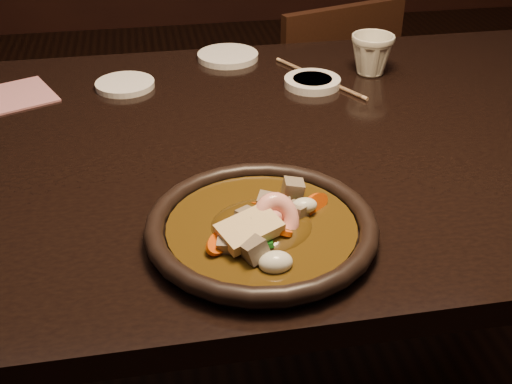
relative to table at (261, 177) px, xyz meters
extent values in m
cube|color=black|center=(0.00, 0.00, 0.06)|extent=(1.60, 0.90, 0.04)
cylinder|color=black|center=(0.72, 0.37, -0.32)|extent=(0.06, 0.06, 0.71)
cube|color=black|center=(0.27, 0.75, -0.29)|extent=(0.47, 0.47, 0.04)
cylinder|color=black|center=(0.37, 0.93, -0.49)|extent=(0.03, 0.03, 0.36)
cylinder|color=black|center=(0.46, 0.65, -0.49)|extent=(0.03, 0.03, 0.36)
cylinder|color=black|center=(0.08, 0.84, -0.49)|extent=(0.03, 0.03, 0.36)
cylinder|color=black|center=(0.17, 0.56, -0.49)|extent=(0.03, 0.03, 0.36)
cube|color=black|center=(0.32, 0.58, -0.08)|extent=(0.35, 0.13, 0.39)
cylinder|color=black|center=(-0.05, -0.28, 0.08)|extent=(0.28, 0.28, 0.01)
torus|color=black|center=(-0.05, -0.28, 0.10)|extent=(0.30, 0.30, 0.03)
cylinder|color=#38260A|center=(-0.05, -0.28, 0.09)|extent=(0.25, 0.25, 0.01)
ellipsoid|color=#38260A|center=(-0.05, -0.28, 0.09)|extent=(0.14, 0.13, 0.04)
torus|color=#FCB19F|center=(-0.05, -0.28, 0.10)|extent=(0.08, 0.08, 0.06)
torus|color=#FCB19F|center=(-0.04, -0.29, 0.11)|extent=(0.06, 0.06, 0.06)
cube|color=gray|center=(0.00, -0.22, 0.11)|extent=(0.03, 0.03, 0.03)
cube|color=gray|center=(-0.10, -0.32, 0.10)|extent=(0.03, 0.04, 0.03)
cube|color=gray|center=(-0.04, -0.25, 0.11)|extent=(0.04, 0.04, 0.03)
cube|color=gray|center=(-0.07, -0.35, 0.11)|extent=(0.04, 0.04, 0.03)
cube|color=gray|center=(-0.07, -0.29, 0.11)|extent=(0.04, 0.04, 0.03)
cube|color=gray|center=(-0.02, -0.26, 0.10)|extent=(0.03, 0.03, 0.03)
cube|color=gray|center=(0.00, -0.27, 0.10)|extent=(0.04, 0.04, 0.03)
cylinder|color=#DE4907|center=(0.02, -0.25, 0.10)|extent=(0.05, 0.05, 0.05)
cylinder|color=#DE4907|center=(-0.04, -0.24, 0.10)|extent=(0.05, 0.05, 0.03)
cylinder|color=#DE4907|center=(-0.11, -0.32, 0.10)|extent=(0.06, 0.06, 0.03)
cylinder|color=#DE4907|center=(-0.04, -0.30, 0.11)|extent=(0.07, 0.06, 0.03)
cube|color=#125E15|center=(-0.04, -0.26, 0.11)|extent=(0.04, 0.02, 0.02)
cube|color=#125E15|center=(-0.07, -0.33, 0.10)|extent=(0.05, 0.02, 0.02)
cube|color=#125E15|center=(-0.05, -0.28, 0.11)|extent=(0.04, 0.02, 0.03)
cube|color=#125E15|center=(-0.08, -0.29, 0.10)|extent=(0.04, 0.04, 0.02)
cube|color=#125E15|center=(-0.02, -0.26, 0.10)|extent=(0.05, 0.02, 0.02)
ellipsoid|color=beige|center=(-0.05, -0.36, 0.10)|extent=(0.04, 0.03, 0.03)
ellipsoid|color=beige|center=(-0.03, -0.27, 0.10)|extent=(0.04, 0.04, 0.03)
ellipsoid|color=beige|center=(-0.09, -0.29, 0.11)|extent=(0.03, 0.03, 0.03)
ellipsoid|color=beige|center=(-0.05, -0.28, 0.10)|extent=(0.04, 0.03, 0.03)
ellipsoid|color=beige|center=(0.01, -0.26, 0.11)|extent=(0.03, 0.02, 0.02)
ellipsoid|color=beige|center=(-0.09, -0.31, 0.10)|extent=(0.03, 0.03, 0.02)
cube|color=#D9BB81|center=(-0.07, -0.31, 0.12)|extent=(0.09, 0.08, 0.03)
cylinder|color=white|center=(0.14, 0.20, 0.08)|extent=(0.11, 0.11, 0.02)
cylinder|color=white|center=(-0.22, 0.26, 0.08)|extent=(0.12, 0.12, 0.01)
cylinder|color=white|center=(0.00, 0.38, 0.08)|extent=(0.13, 0.13, 0.01)
imported|color=beige|center=(0.27, 0.24, 0.12)|extent=(0.09, 0.09, 0.09)
cylinder|color=tan|center=(0.16, 0.22, 0.08)|extent=(0.12, 0.23, 0.01)
cylinder|color=tan|center=(0.16, 0.23, 0.08)|extent=(0.12, 0.23, 0.01)
cube|color=#B8717B|center=(-0.43, 0.25, 0.08)|extent=(0.18, 0.18, 0.00)
camera|label=1|loc=(-0.18, -0.94, 0.58)|focal=45.00mm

